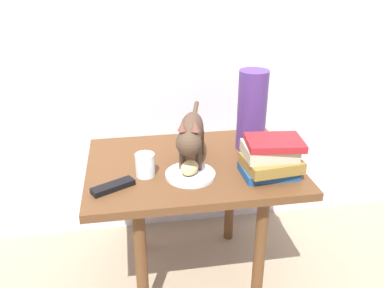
# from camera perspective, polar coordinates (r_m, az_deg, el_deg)

# --- Properties ---
(ground_plane) EXTENTS (6.00, 6.00, 0.00)m
(ground_plane) POSITION_cam_1_polar(r_m,az_deg,el_deg) (1.85, -0.00, -17.93)
(ground_plane) COLOR gray
(back_panel) EXTENTS (4.00, 0.04, 2.20)m
(back_panel) POSITION_cam_1_polar(r_m,az_deg,el_deg) (1.78, -2.33, 19.71)
(back_panel) COLOR silver
(back_panel) RESTS_ON ground
(side_table) EXTENTS (0.80, 0.59, 0.55)m
(side_table) POSITION_cam_1_polar(r_m,az_deg,el_deg) (1.57, -0.00, -5.17)
(side_table) COLOR brown
(side_table) RESTS_ON ground
(plate) EXTENTS (0.18, 0.18, 0.01)m
(plate) POSITION_cam_1_polar(r_m,az_deg,el_deg) (1.44, -0.24, -4.40)
(plate) COLOR silver
(plate) RESTS_ON side_table
(bread_roll) EXTENTS (0.09, 0.10, 0.05)m
(bread_roll) POSITION_cam_1_polar(r_m,az_deg,el_deg) (1.42, -0.35, -3.42)
(bread_roll) COLOR #E0BC7A
(bread_roll) RESTS_ON plate
(cat) EXTENTS (0.16, 0.47, 0.23)m
(cat) POSITION_cam_1_polar(r_m,az_deg,el_deg) (1.46, -0.07, 1.57)
(cat) COLOR #4C3828
(cat) RESTS_ON side_table
(book_stack) EXTENTS (0.22, 0.18, 0.14)m
(book_stack) POSITION_cam_1_polar(r_m,az_deg,el_deg) (1.45, 11.19, -1.88)
(book_stack) COLOR #1E4C8C
(book_stack) RESTS_ON side_table
(green_vase) EXTENTS (0.12, 0.12, 0.33)m
(green_vase) POSITION_cam_1_polar(r_m,az_deg,el_deg) (1.62, 8.56, 4.76)
(green_vase) COLOR #4C2D72
(green_vase) RESTS_ON side_table
(candle_jar) EXTENTS (0.07, 0.07, 0.08)m
(candle_jar) POSITION_cam_1_polar(r_m,az_deg,el_deg) (1.44, -6.71, -3.15)
(candle_jar) COLOR silver
(candle_jar) RESTS_ON side_table
(tv_remote) EXTENTS (0.15, 0.11, 0.02)m
(tv_remote) POSITION_cam_1_polar(r_m,az_deg,el_deg) (1.39, -11.23, -5.99)
(tv_remote) COLOR black
(tv_remote) RESTS_ON side_table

